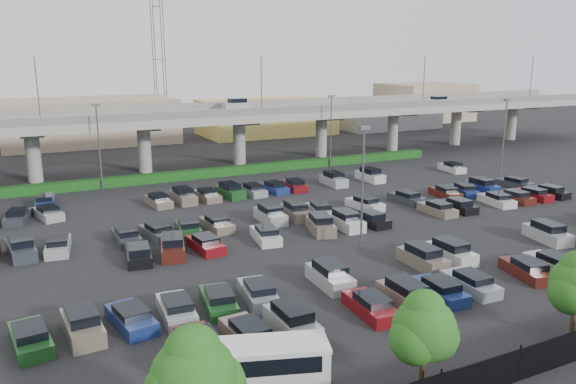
% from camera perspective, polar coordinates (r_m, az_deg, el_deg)
% --- Properties ---
extents(ground, '(280.00, 280.00, 0.00)m').
position_cam_1_polar(ground, '(54.11, 2.68, -3.25)').
color(ground, black).
extents(overpass, '(150.00, 13.00, 15.80)m').
position_cam_1_polar(overpass, '(81.63, -8.46, 7.37)').
color(overpass, gray).
rests_on(overpass, ground).
extents(hedge, '(66.00, 1.60, 1.10)m').
position_cam_1_polar(hedge, '(76.13, -6.49, 2.08)').
color(hedge, '#123C11').
rests_on(hedge, ground).
extents(fence, '(70.00, 0.10, 2.00)m').
position_cam_1_polar(fence, '(33.94, 26.97, -13.85)').
color(fence, black).
rests_on(fence, ground).
extents(tree_row, '(65.07, 3.66, 5.94)m').
position_cam_1_polar(tree_row, '(34.25, 26.24, -8.72)').
color(tree_row, '#332316').
rests_on(tree_row, ground).
extents(shuttle_bus, '(6.84, 4.15, 2.08)m').
position_cam_1_polar(shuttle_bus, '(28.83, -2.55, -16.79)').
color(shuttle_bus, silver).
rests_on(shuttle_bus, ground).
extents(parked_cars, '(63.05, 41.65, 1.67)m').
position_cam_1_polar(parked_cars, '(50.81, 3.49, -3.67)').
color(parked_cars, maroon).
rests_on(parked_cars, ground).
extents(light_poles, '(66.90, 48.38, 10.30)m').
position_cam_1_polar(light_poles, '(52.57, -2.25, 3.26)').
color(light_poles, '#515056').
rests_on(light_poles, ground).
extents(distant_buildings, '(138.00, 24.00, 9.00)m').
position_cam_1_polar(distant_buildings, '(114.06, -7.07, 7.55)').
color(distant_buildings, gray).
rests_on(distant_buildings, ground).
extents(comm_tower, '(2.40, 2.40, 30.00)m').
position_cam_1_polar(comm_tower, '(122.72, -12.99, 13.29)').
color(comm_tower, '#515056').
rests_on(comm_tower, ground).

